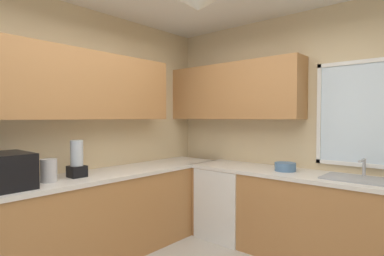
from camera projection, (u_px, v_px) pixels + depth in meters
name	position (u px, v px, depth m)	size (l,w,h in m)	color
room_shell	(202.00, 82.00, 2.61)	(3.67, 3.88, 2.73)	beige
counter_run_left	(85.00, 220.00, 3.04)	(0.65, 3.49, 0.89)	#AD7542
counter_run_back	(312.00, 217.00, 3.12)	(2.76, 0.65, 0.89)	#AD7542
dishwasher	(228.00, 202.00, 3.77)	(0.60, 0.60, 0.85)	white
microwave	(4.00, 171.00, 2.48)	(0.48, 0.36, 0.29)	black
kettle	(49.00, 170.00, 2.73)	(0.14, 0.14, 0.21)	#B7B7BC
sink_assembly	(360.00, 179.00, 2.83)	(0.63, 0.40, 0.19)	#9EA0A5
bowl	(285.00, 167.00, 3.30)	(0.22, 0.22, 0.09)	#4C7099
blender_appliance	(77.00, 160.00, 2.95)	(0.15, 0.15, 0.36)	black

